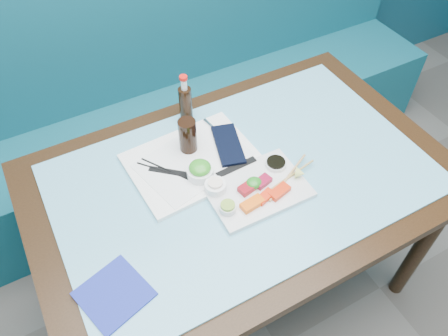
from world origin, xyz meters
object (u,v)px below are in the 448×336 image
seaweed_bowl (200,172)px  blue_napkin (114,294)px  booth_bench (158,114)px  cola_bottle_body (186,104)px  dining_table (242,192)px  serving_tray (193,162)px  cola_glass (188,136)px  sashimi_plate (256,189)px

seaweed_bowl → blue_napkin: (-0.38, -0.25, -0.03)m
booth_bench → seaweed_bowl: bearing=-99.5°
seaweed_bowl → cola_bottle_body: bearing=73.3°
dining_table → serving_tray: size_ratio=3.32×
cola_bottle_body → blue_napkin: cola_bottle_body is taller
dining_table → cola_glass: cola_glass is taller
booth_bench → serving_tray: bearing=-99.7°
sashimi_plate → cola_glass: cola_glass is taller
dining_table → cola_bottle_body: (-0.04, 0.35, 0.16)m
dining_table → sashimi_plate: sashimi_plate is taller
dining_table → serving_tray: serving_tray is taller
booth_bench → dining_table: booth_bench is taller
dining_table → sashimi_plate: (0.01, -0.07, 0.10)m
cola_glass → cola_bottle_body: (0.07, 0.16, -0.01)m
booth_bench → cola_glass: size_ratio=23.86×
serving_tray → seaweed_bowl: (-0.01, -0.07, 0.03)m
seaweed_bowl → cola_bottle_body: cola_bottle_body is taller
booth_bench → dining_table: bearing=-90.0°
sashimi_plate → cola_bottle_body: 0.43m
dining_table → blue_napkin: size_ratio=8.33×
seaweed_bowl → cola_glass: (0.02, 0.13, 0.05)m
sashimi_plate → cola_glass: size_ratio=2.51×
serving_tray → blue_napkin: 0.51m
booth_bench → blue_napkin: 1.22m
booth_bench → sashimi_plate: bearing=-89.7°
cola_bottle_body → cola_glass: bearing=-112.7°
serving_tray → seaweed_bowl: seaweed_bowl is taller
cola_glass → booth_bench: bearing=80.4°
cola_glass → blue_napkin: cola_glass is taller
booth_bench → cola_glass: bearing=-99.6°
booth_bench → serving_tray: booth_bench is taller
booth_bench → serving_tray: (-0.12, -0.71, 0.39)m
sashimi_plate → seaweed_bowl: bearing=137.4°
dining_table → seaweed_bowl: seaweed_bowl is taller
booth_bench → serving_tray: 0.82m
booth_bench → cola_bottle_body: (-0.04, -0.49, 0.45)m
seaweed_bowl → sashimi_plate: bearing=-43.4°
dining_table → cola_glass: (-0.11, 0.18, 0.17)m
seaweed_bowl → dining_table: bearing=-22.5°
blue_napkin → serving_tray: bearing=39.6°
sashimi_plate → cola_bottle_body: bearing=97.4°
sashimi_plate → cola_glass: (-0.12, 0.26, 0.07)m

